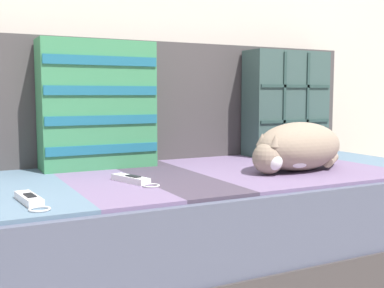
# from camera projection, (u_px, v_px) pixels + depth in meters

# --- Properties ---
(couch) EXTENTS (1.82, 0.86, 0.41)m
(couch) POSITION_uv_depth(u_px,v_px,m) (192.00, 231.00, 1.64)
(couch) COLOR #3D3838
(couch) RESTS_ON ground_plane
(sofa_backrest) EXTENTS (1.78, 0.14, 0.46)m
(sofa_backrest) POSITION_uv_depth(u_px,v_px,m) (151.00, 101.00, 1.91)
(sofa_backrest) COLOR #474242
(sofa_backrest) RESTS_ON couch
(throw_pillow_quilted) EXTENTS (0.36, 0.14, 0.44)m
(throw_pillow_quilted) POSITION_uv_depth(u_px,v_px,m) (286.00, 103.00, 2.04)
(throw_pillow_quilted) COLOR #38514C
(throw_pillow_quilted) RESTS_ON couch
(throw_pillow_striped) EXTENTS (0.39, 0.14, 0.44)m
(throw_pillow_striped) POSITION_uv_depth(u_px,v_px,m) (98.00, 105.00, 1.67)
(throw_pillow_striped) COLOR #3D8956
(throw_pillow_striped) RESTS_ON couch
(sleeping_cat) EXTENTS (0.41, 0.27, 0.16)m
(sleeping_cat) POSITION_uv_depth(u_px,v_px,m) (297.00, 148.00, 1.61)
(sleeping_cat) COLOR gray
(sleeping_cat) RESTS_ON couch
(game_remote_near) EXTENTS (0.10, 0.20, 0.02)m
(game_remote_near) POSITION_uv_depth(u_px,v_px,m) (132.00, 180.00, 1.40)
(game_remote_near) COLOR white
(game_remote_near) RESTS_ON couch
(game_remote_far) EXTENTS (0.06, 0.19, 0.02)m
(game_remote_far) POSITION_uv_depth(u_px,v_px,m) (30.00, 200.00, 1.14)
(game_remote_far) COLOR white
(game_remote_far) RESTS_ON couch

